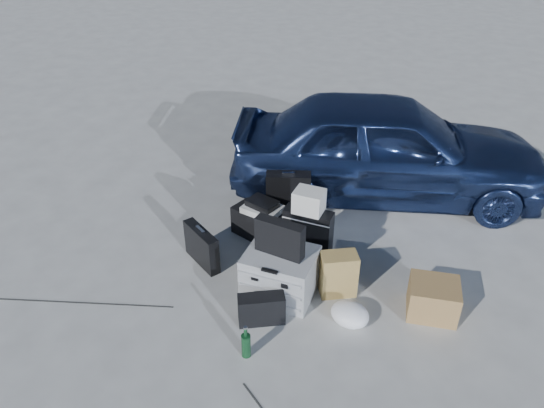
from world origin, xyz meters
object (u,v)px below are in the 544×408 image
(pelican_case, at_px, (280,273))
(briefcase, at_px, (202,247))
(green_bottle, at_px, (246,342))
(suitcase_left, at_px, (288,199))
(car, at_px, (387,147))
(duffel_bag, at_px, (261,225))
(cardboard_box, at_px, (433,299))
(suitcase_right, at_px, (308,236))

(pelican_case, distance_m, briefcase, 0.86)
(green_bottle, bearing_deg, suitcase_left, 100.52)
(pelican_case, relative_size, green_bottle, 2.04)
(car, xyz_separation_m, duffel_bag, (-0.97, -1.37, -0.44))
(cardboard_box, bearing_deg, suitcase_right, 165.95)
(briefcase, distance_m, suitcase_left, 1.10)
(suitcase_left, xyz_separation_m, duffel_bag, (-0.16, -0.36, -0.15))
(pelican_case, xyz_separation_m, duffel_bag, (-0.49, 0.71, -0.07))
(pelican_case, height_order, suitcase_right, suitcase_right)
(car, relative_size, suitcase_left, 5.82)
(suitcase_right, bearing_deg, cardboard_box, -13.27)
(car, relative_size, duffel_bag, 5.68)
(car, xyz_separation_m, green_bottle, (-0.46, -2.87, -0.44))
(car, relative_size, pelican_case, 5.79)
(pelican_case, height_order, duffel_bag, pelican_case)
(briefcase, height_order, duffel_bag, briefcase)
(pelican_case, relative_size, briefcase, 1.23)
(cardboard_box, bearing_deg, green_bottle, -141.16)
(briefcase, bearing_deg, suitcase_left, 92.97)
(pelican_case, distance_m, duffel_bag, 0.87)
(suitcase_right, distance_m, duffel_bag, 0.59)
(suitcase_right, relative_size, duffel_bag, 0.91)
(car, distance_m, suitcase_right, 1.62)
(suitcase_right, bearing_deg, car, 75.71)
(briefcase, bearing_deg, green_bottle, -14.55)
(car, bearing_deg, suitcase_left, 124.80)
(briefcase, xyz_separation_m, cardboard_box, (2.15, 0.12, -0.04))
(suitcase_right, distance_m, green_bottle, 1.35)
(duffel_bag, distance_m, green_bottle, 1.58)
(pelican_case, bearing_deg, suitcase_right, 82.51)
(duffel_bag, bearing_deg, suitcase_right, 2.02)
(pelican_case, height_order, suitcase_left, suitcase_left)
(car, height_order, green_bottle, car)
(suitcase_left, bearing_deg, cardboard_box, -46.16)
(briefcase, bearing_deg, suitcase_right, 56.77)
(pelican_case, xyz_separation_m, briefcase, (-0.85, 0.12, -0.03))
(duffel_bag, bearing_deg, pelican_case, -37.38)
(car, bearing_deg, green_bottle, 154.31)
(car, distance_m, cardboard_box, 2.06)
(cardboard_box, distance_m, green_bottle, 1.64)
(pelican_case, distance_m, cardboard_box, 1.32)
(suitcase_left, xyz_separation_m, suitcase_right, (0.40, -0.53, -0.02))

